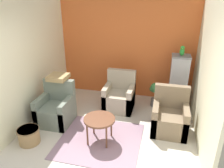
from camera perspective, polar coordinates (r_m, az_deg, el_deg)
wall_back_accent at (r=6.02m, az=3.73°, el=9.63°), size 3.76×0.06×2.79m
wall_left at (r=5.24m, az=-20.14°, el=6.14°), size 0.06×3.17×2.79m
wall_right at (r=4.46m, az=23.73°, el=2.67°), size 0.06×3.17×2.79m
area_rug at (r=4.60m, az=-3.16°, el=-14.46°), size 1.64×1.53×0.01m
coffee_table at (r=4.33m, az=-3.30°, el=-9.59°), size 0.62×0.62×0.53m
armchair_left at (r=5.17m, az=-14.40°, el=-6.49°), size 0.73×0.72×0.96m
armchair_right at (r=4.87m, az=14.80°, el=-8.56°), size 0.73×0.72×0.96m
armchair_middle at (r=5.58m, az=1.92°, el=-3.36°), size 0.73×0.72×0.96m
birdcage at (r=5.70m, az=16.84°, el=0.17°), size 0.57×0.57×1.39m
parrot at (r=5.45m, az=17.86°, el=8.22°), size 0.11×0.20×0.24m
potted_plant at (r=5.73m, az=11.23°, el=-1.96°), size 0.30×0.27×0.66m
wicker_basket at (r=4.74m, az=-20.89°, el=-12.41°), size 0.43×0.43×0.32m
throw_pillow at (r=5.07m, az=-13.89°, el=1.76°), size 0.42×0.42×0.10m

